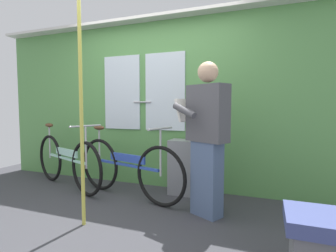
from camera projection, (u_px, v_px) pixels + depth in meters
The scene contains 7 objects.
ground_plane at pixel (107, 221), 2.72m from camera, with size 6.46×4.20×0.04m, color #38383D.
train_door_wall at pixel (156, 100), 3.84m from camera, with size 5.46×0.28×2.43m.
bicycle_near_door at pixel (127, 168), 3.39m from camera, with size 1.76×0.62×0.93m.
bicycle_leaning_behind at pixel (66, 161), 3.80m from camera, with size 1.70×0.76×0.94m.
passenger_reading_newspaper at pixel (207, 136), 2.78m from camera, with size 0.62×0.56×1.64m.
trash_bin_by_wall at pixel (182, 167), 3.54m from camera, with size 0.32×0.28×0.73m, color gray.
handrail_pole at pixel (81, 104), 2.52m from camera, with size 0.04×0.04×2.39m, color #C6C14C.
Camera 1 is at (1.53, -2.25, 1.16)m, focal length 28.06 mm.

